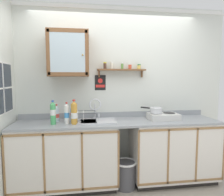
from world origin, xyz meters
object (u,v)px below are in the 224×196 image
at_px(bottle_opaque_white_2, 67,114).
at_px(bottle_water_blue_4, 73,114).
at_px(bottle_juice_amber_3, 74,113).
at_px(wall_cabinet, 68,54).
at_px(trash_bin, 126,174).
at_px(bottle_soda_green_0, 53,113).
at_px(warning_sign, 100,83).
at_px(bottle_water_clear_1, 56,114).
at_px(hot_plate_stove, 163,116).
at_px(saucepan, 156,110).
at_px(dish_rack, 83,120).
at_px(sink, 98,122).

relative_size(bottle_opaque_white_2, bottle_water_blue_4, 1.24).
distance_m(bottle_opaque_white_2, bottle_juice_amber_3, 0.10).
distance_m(wall_cabinet, trash_bin, 1.87).
bearing_deg(bottle_soda_green_0, warning_sign, 30.70).
bearing_deg(bottle_water_blue_4, trash_bin, -11.56).
bearing_deg(warning_sign, bottle_water_blue_4, -146.01).
bearing_deg(bottle_water_clear_1, bottle_water_blue_4, -18.54).
distance_m(hot_plate_stove, saucepan, 0.14).
bearing_deg(bottle_water_blue_4, hot_plate_stove, -0.74).
bearing_deg(bottle_water_blue_4, bottle_soda_green_0, -155.20).
bearing_deg(bottle_water_blue_4, bottle_juice_amber_3, -79.79).
xyz_separation_m(warning_sign, trash_bin, (0.31, -0.42, -1.27)).
relative_size(bottle_water_clear_1, warning_sign, 1.07).
bearing_deg(bottle_soda_green_0, hot_plate_stove, 3.60).
distance_m(bottle_juice_amber_3, dish_rack, 0.20).
xyz_separation_m(sink, dish_rack, (-0.20, -0.04, 0.04)).
height_order(dish_rack, wall_cabinet, wall_cabinet).
bearing_deg(sink, trash_bin, -23.47).
bearing_deg(sink, bottle_opaque_white_2, -163.16).
distance_m(saucepan, bottle_soda_green_0, 1.45).
bearing_deg(bottle_opaque_white_2, saucepan, 5.39).
xyz_separation_m(wall_cabinet, warning_sign, (0.46, 0.15, -0.41)).
xyz_separation_m(dish_rack, wall_cabinet, (-0.19, 0.16, 0.91)).
distance_m(bottle_water_blue_4, wall_cabinet, 0.85).
xyz_separation_m(bottle_water_clear_1, wall_cabinet, (0.18, 0.05, 0.84)).
relative_size(saucepan, bottle_soda_green_0, 0.87).
xyz_separation_m(sink, bottle_water_blue_4, (-0.35, -0.01, 0.12)).
relative_size(bottle_soda_green_0, trash_bin, 0.83).
xyz_separation_m(bottle_soda_green_0, bottle_juice_amber_3, (0.27, -0.02, -0.01)).
xyz_separation_m(bottle_opaque_white_2, wall_cabinet, (0.02, 0.24, 0.81)).
height_order(bottle_juice_amber_3, warning_sign, warning_sign).
bearing_deg(warning_sign, trash_bin, -53.42).
bearing_deg(saucepan, wall_cabinet, 174.53).
relative_size(bottle_soda_green_0, bottle_opaque_white_2, 1.09).
distance_m(bottle_soda_green_0, bottle_water_blue_4, 0.28).
xyz_separation_m(sink, bottle_water_clear_1, (-0.58, 0.06, 0.11)).
height_order(saucepan, trash_bin, saucepan).
xyz_separation_m(saucepan, trash_bin, (-0.48, -0.16, -0.87)).
distance_m(hot_plate_stove, bottle_water_clear_1, 1.54).
height_order(bottle_water_clear_1, dish_rack, bottle_water_clear_1).
xyz_separation_m(sink, warning_sign, (0.06, 0.26, 0.54)).
relative_size(saucepan, bottle_water_clear_1, 1.13).
xyz_separation_m(bottle_soda_green_0, wall_cabinet, (0.20, 0.24, 0.79)).
bearing_deg(dish_rack, bottle_water_clear_1, 164.28).
relative_size(saucepan, bottle_opaque_white_2, 0.95).
bearing_deg(bottle_soda_green_0, saucepan, 4.84).
distance_m(sink, trash_bin, 0.83).
distance_m(bottle_opaque_white_2, bottle_water_blue_4, 0.14).
height_order(bottle_water_blue_4, wall_cabinet, wall_cabinet).
relative_size(sink, bottle_juice_amber_3, 1.48).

